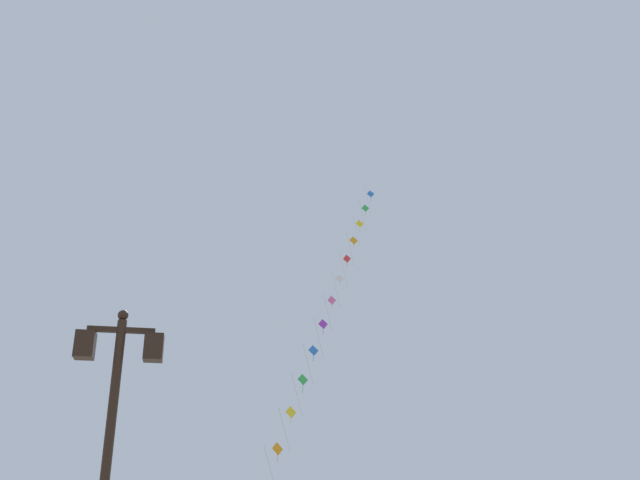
# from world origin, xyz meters

# --- Properties ---
(twin_lantern_lamp_post) EXTENTS (1.27, 0.28, 4.57)m
(twin_lantern_lamp_post) POSITION_xyz_m (-2.41, 7.79, 3.17)
(twin_lantern_lamp_post) COLOR black
(twin_lantern_lamp_post) RESTS_ON ground_plane
(kite_train) EXTENTS (9.03, 14.94, 22.18)m
(kite_train) POSITION_xyz_m (4.84, 30.46, 11.69)
(kite_train) COLOR brown
(kite_train) RESTS_ON ground_plane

